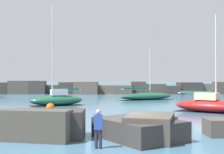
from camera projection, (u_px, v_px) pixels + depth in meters
ground_plane at (123, 138)px, 15.67m from camera, size 600.00×600.00×0.00m
open_sea_beyond at (113, 86)px, 120.76m from camera, size 400.00×116.00×0.01m
breakwater_jetty at (115, 88)px, 60.72m from camera, size 63.94×6.78×2.54m
foreground_rocks at (110, 126)px, 15.45m from camera, size 12.91×5.08×1.48m
sailboat_moored_1 at (146, 96)px, 43.34m from camera, size 8.19×5.12×7.03m
sailboat_moored_2 at (56, 99)px, 34.11m from camera, size 6.21×4.11×11.10m
sailboat_moored_4 at (210, 105)px, 27.30m from camera, size 6.49×5.47×8.55m
mooring_buoy_orange_near at (50, 107)px, 27.92m from camera, size 0.76×0.76×0.96m
person_on_rocks at (98, 127)px, 13.22m from camera, size 0.36×0.22×1.66m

